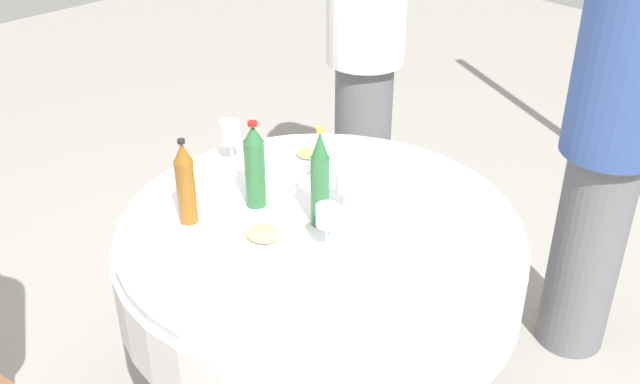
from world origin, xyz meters
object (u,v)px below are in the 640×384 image
object	(u,v)px
bottle_green_front	(255,167)
plate_east	(263,237)
dining_table	(320,261)
wine_glass_left	(324,159)
wine_glass_mid	(327,217)
wine_glass_south	(230,134)
bottle_amber_right	(186,184)
bottle_green_west	(321,181)
person_right	(610,146)
person_front	(365,69)
plate_rear	(308,157)
wine_glass_near	(345,183)

from	to	relation	value
bottle_green_front	plate_east	distance (m)	0.25
dining_table	plate_east	world-z (taller)	plate_east
wine_glass_left	wine_glass_mid	xyz separation A→B (m)	(0.28, -0.26, 0.01)
wine_glass_mid	bottle_green_front	bearing A→B (deg)	178.86
wine_glass_south	wine_glass_mid	xyz separation A→B (m)	(0.64, -0.15, 0.00)
bottle_amber_right	bottle_green_west	world-z (taller)	bottle_green_west
dining_table	person_right	world-z (taller)	person_right
wine_glass_mid	person_right	distance (m)	1.07
person_right	person_front	bearing A→B (deg)	-150.77
wine_glass_mid	person_front	world-z (taller)	person_front
plate_rear	person_right	world-z (taller)	person_right
bottle_amber_right	plate_east	world-z (taller)	bottle_amber_right
bottle_green_west	wine_glass_near	world-z (taller)	bottle_green_west
wine_glass_left	plate_rear	xyz separation A→B (m)	(-0.17, 0.09, -0.09)
dining_table	wine_glass_south	bearing A→B (deg)	172.69
wine_glass_mid	wine_glass_near	bearing A→B (deg)	120.00
dining_table	wine_glass_near	xyz separation A→B (m)	(-0.01, 0.12, 0.25)
wine_glass_mid	bottle_green_west	bearing A→B (deg)	143.83
person_right	bottle_green_west	bearing A→B (deg)	-89.86
bottle_green_west	plate_east	distance (m)	0.25
bottle_green_west	wine_glass_mid	world-z (taller)	bottle_green_west
bottle_amber_right	person_front	bearing A→B (deg)	105.48
wine_glass_mid	plate_east	xyz separation A→B (m)	(-0.16, -0.12, -0.09)
bottle_green_front	wine_glass_near	bearing A→B (deg)	40.08
bottle_green_front	dining_table	bearing A→B (deg)	17.09
bottle_green_front	wine_glass_mid	world-z (taller)	bottle_green_front
person_right	person_front	distance (m)	1.13
wine_glass_south	person_front	world-z (taller)	person_front
wine_glass_south	person_right	world-z (taller)	person_right
wine_glass_mid	person_right	world-z (taller)	person_right
bottle_green_front	person_front	bearing A→B (deg)	112.59
bottle_green_front	wine_glass_left	xyz separation A→B (m)	(0.06, 0.26, -0.04)
bottle_green_front	wine_glass_left	bearing A→B (deg)	76.08
person_front	plate_rear	bearing A→B (deg)	-99.87
plate_east	person_right	xyz separation A→B (m)	(0.55, 1.11, 0.11)
person_front	bottle_green_west	bearing A→B (deg)	-89.90
plate_rear	wine_glass_south	bearing A→B (deg)	-134.25
bottle_amber_right	wine_glass_near	size ratio (longest dim) A/B	2.12
bottle_green_front	wine_glass_mid	size ratio (longest dim) A/B	2.08
dining_table	wine_glass_near	size ratio (longest dim) A/B	9.64
wine_glass_mid	person_front	size ratio (longest dim) A/B	0.09
plate_east	plate_rear	bearing A→B (deg)	121.47
dining_table	bottle_green_west	xyz separation A→B (m)	(0.00, -0.00, 0.31)
wine_glass_mid	plate_rear	size ratio (longest dim) A/B	0.70
dining_table	person_right	size ratio (longest dim) A/B	0.81
wine_glass_south	plate_east	world-z (taller)	wine_glass_south
wine_glass_left	person_front	distance (m)	0.86
dining_table	person_right	xyz separation A→B (m)	(0.50, 0.92, 0.28)
wine_glass_south	person_right	distance (m)	1.34
wine_glass_left	plate_rear	size ratio (longest dim) A/B	0.67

